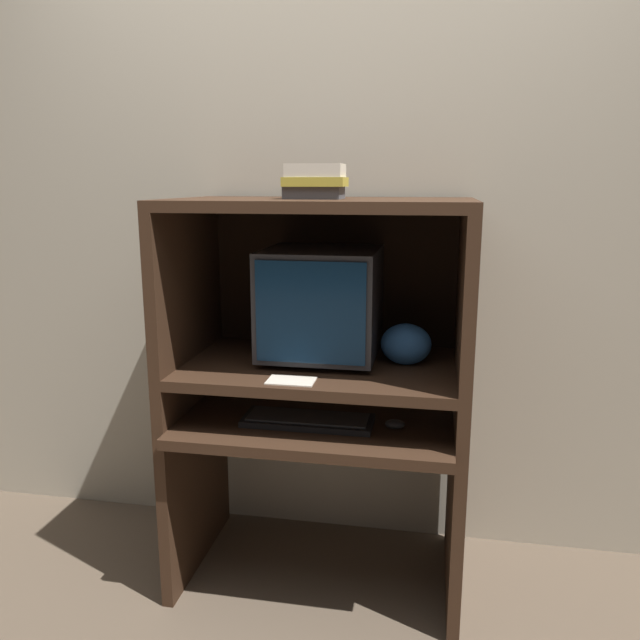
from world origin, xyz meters
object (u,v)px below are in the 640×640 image
(snack_bag, at_px, (406,344))
(book_stack, at_px, (315,182))
(keyboard, at_px, (308,420))
(mouse, at_px, (395,424))
(crt_monitor, at_px, (322,302))
(storage_box, at_px, (312,182))

(snack_bag, bearing_deg, book_stack, -166.21)
(keyboard, relative_size, mouse, 6.65)
(crt_monitor, height_order, book_stack, book_stack)
(snack_bag, relative_size, book_stack, 0.88)
(book_stack, bearing_deg, storage_box, 115.02)
(book_stack, distance_m, storage_box, 0.04)
(snack_bag, xyz_separation_m, storage_box, (-0.32, -0.03, 0.54))
(snack_bag, bearing_deg, keyboard, -152.73)
(snack_bag, relative_size, storage_box, 1.16)
(crt_monitor, distance_m, snack_bag, 0.33)
(crt_monitor, xyz_separation_m, storage_box, (-0.02, -0.06, 0.41))
(mouse, distance_m, storage_box, 0.84)
(snack_bag, xyz_separation_m, book_stack, (-0.30, -0.07, 0.55))
(book_stack, xyz_separation_m, storage_box, (-0.02, 0.04, -0.00))
(mouse, bearing_deg, crt_monitor, 147.16)
(snack_bag, distance_m, book_stack, 0.63)
(keyboard, distance_m, mouse, 0.29)
(mouse, height_order, book_stack, book_stack)
(crt_monitor, relative_size, keyboard, 0.96)
(mouse, height_order, snack_bag, snack_bag)
(mouse, xyz_separation_m, snack_bag, (0.02, 0.15, 0.23))
(crt_monitor, relative_size, book_stack, 2.11)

